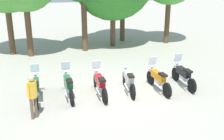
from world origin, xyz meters
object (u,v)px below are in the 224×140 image
Objects in this scene: motorcycle_4 at (158,79)px; person_0 at (32,94)px; motorcycle_5 at (183,75)px; motorcycle_1 at (68,85)px; motorcycle_3 at (128,80)px; motorcycle_0 at (36,88)px; motorcycle_2 at (100,84)px.

motorcycle_4 is 1.35× the size of person_0.
motorcycle_5 is at bearing -116.22° from person_0.
motorcycle_1 is 1.00× the size of motorcycle_3.
motorcycle_3 is 1.30m from motorcycle_4.
motorcycle_3 is at bearing 89.58° from motorcycle_5.
motorcycle_0 and motorcycle_1 have the same top height.
motorcycle_0 is at bearing 89.49° from motorcycle_5.
motorcycle_0 is at bearing -41.56° from person_0.
motorcycle_0 is at bearing 94.05° from motorcycle_3.
motorcycle_2 is 1.35× the size of person_0.
motorcycle_1 is at bearing 89.51° from motorcycle_5.
motorcycle_2 and motorcycle_5 have the same top height.
person_0 reaches higher than motorcycle_4.
motorcycle_4 is (1.29, -0.19, 0.01)m from motorcycle_3.
motorcycle_0 and motorcycle_2 have the same top height.
motorcycle_0 is at bearing 84.04° from motorcycle_2.
motorcycle_4 is at bearing -93.39° from motorcycle_2.
motorcycle_3 is at bearing -85.70° from motorcycle_2.
motorcycle_2 is at bearing -94.74° from motorcycle_0.
motorcycle_4 is at bearing -94.53° from motorcycle_3.
motorcycle_0 is at bearing 82.99° from motorcycle_4.
motorcycle_5 is at bearing -85.80° from motorcycle_3.
motorcycle_3 is 1.00× the size of motorcycle_5.
motorcycle_0 is 2.59m from motorcycle_2.
person_0 reaches higher than motorcycle_1.
motorcycle_4 is 5.41m from person_0.
motorcycle_1 is 2.09m from person_0.
motorcycle_3 is 4.25m from person_0.
person_0 is at bearing 135.65° from motorcycle_1.
motorcycle_5 is at bearing -86.04° from motorcycle_4.
motorcycle_2 is 1.00× the size of motorcycle_4.
motorcycle_1 is 1.00× the size of motorcycle_5.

